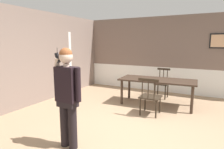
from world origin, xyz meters
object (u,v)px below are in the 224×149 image
(chair_near_window, at_px, (150,96))
(person_figure, at_px, (68,93))
(dining_table, at_px, (157,82))
(chair_by_doorway, at_px, (162,83))

(chair_near_window, relative_size, person_figure, 0.56)
(chair_near_window, xyz_separation_m, person_figure, (-0.77, -2.05, 0.48))
(person_figure, bearing_deg, dining_table, -102.82)
(dining_table, height_order, person_figure, person_figure)
(chair_near_window, bearing_deg, chair_by_doorway, 93.01)
(dining_table, relative_size, person_figure, 1.26)
(chair_by_doorway, height_order, person_figure, person_figure)
(dining_table, height_order, chair_near_window, chair_near_window)
(dining_table, xyz_separation_m, chair_by_doorway, (-0.05, 0.81, -0.19))
(chair_near_window, bearing_deg, dining_table, 93.04)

